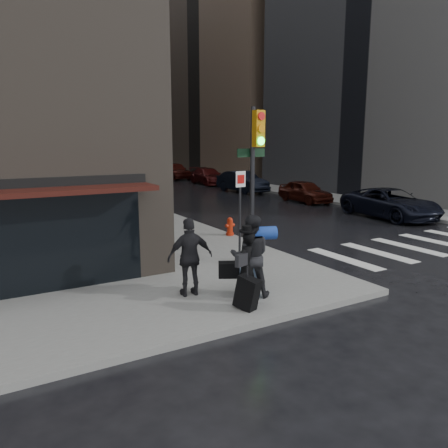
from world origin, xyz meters
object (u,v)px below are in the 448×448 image
Objects in this scene: man_overcoat at (246,270)px; parked_car_0 at (390,203)px; man_greycoat at (190,257)px; parked_car_3 at (208,176)px; traffic_light at (254,164)px; parked_car_1 at (305,191)px; fire_hydrant at (230,227)px; man_jeans at (250,256)px; parked_car_4 at (175,171)px; parked_car_2 at (242,182)px.

parked_car_0 is at bearing -174.25° from man_overcoat.
parked_car_3 is at bearing -110.97° from man_greycoat.
traffic_light reaches higher than parked_car_3.
man_overcoat is 0.34× the size of parked_car_0.
parked_car_1 is (0.02, 6.41, -0.05)m from parked_car_0.
fire_hydrant is 0.14× the size of parked_car_0.
parked_car_4 is (12.11, 31.66, -0.31)m from man_jeans.
parked_car_4 is (0.30, 12.81, 0.05)m from parked_car_2.
fire_hydrant is 27.24m from parked_car_4.
man_jeans is 0.49× the size of parked_car_1.
traffic_light is 31.12m from parked_car_4.
fire_hydrant is 0.15× the size of parked_car_3.
fire_hydrant is at bearing -127.77° from parked_car_2.
traffic_light reaches higher than man_greycoat.
traffic_light is 25.33m from parked_car_3.
parked_car_4 is (13.30, 30.92, -0.27)m from man_greycoat.
parked_car_1 is at bearing -87.28° from parked_car_4.
parked_car_0 is at bearing -91.32° from parked_car_2.
parked_car_3 is 6.41m from parked_car_4.
parked_car_0 is (10.59, 3.62, -2.38)m from traffic_light.
man_jeans is at bearing -125.55° from parked_car_2.
parked_car_3 reaches higher than parked_car_1.
man_overcoat is 34.28m from parked_car_4.
parked_car_1 is at bearing -86.61° from parked_car_3.
man_jeans is at bearing -108.81° from parked_car_4.
parked_car_2 is at bearing 96.89° from parked_car_1.
man_overcoat is 17.92m from parked_car_1.
man_overcoat reaches higher than parked_car_2.
parked_car_4 is (-0.28, 6.41, 0.12)m from parked_car_3.
parked_car_0 is at bearing -87.47° from parked_car_4.
traffic_light reaches higher than parked_car_0.
parked_car_1 is at bearing -155.66° from man_overcoat.
man_greycoat reaches higher than parked_car_0.
man_jeans reaches higher than parked_car_2.
traffic_light is 6.51× the size of fire_hydrant.
man_jeans is 0.42× the size of traffic_light.
fire_hydrant is 15.58m from parked_car_2.
parked_car_2 reaches higher than fire_hydrant.
traffic_light is 0.96× the size of parked_car_4.
traffic_light is (1.70, 2.41, 1.98)m from man_jeans.
parked_car_0 reaches higher than parked_car_3.
man_overcoat is at bearing -125.77° from parked_car_2.
parked_car_0 is (12.58, 6.33, -0.17)m from man_overcoat.
parked_car_3 is (9.36, 19.27, 0.23)m from fire_hydrant.
parked_car_1 is (9.28, 6.46, 0.21)m from fire_hydrant.
man_greycoat is (-1.20, 0.74, -0.04)m from man_jeans.
man_overcoat is 0.37× the size of parked_car_4.
man_overcoat reaches higher than fire_hydrant.
man_greycoat is 33.66m from parked_car_4.
man_greycoat is at bearing -129.17° from parked_car_2.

